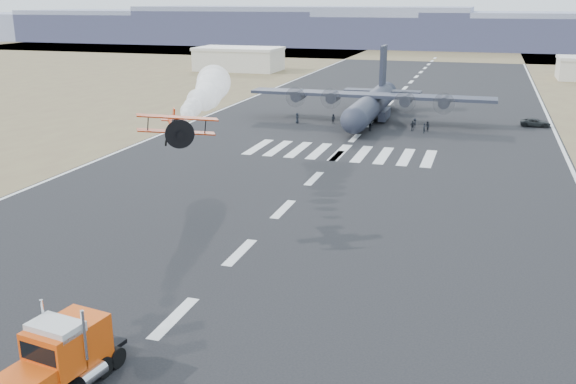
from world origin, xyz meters
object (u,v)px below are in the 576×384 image
at_px(crew_g, 424,128).
at_px(crew_d, 413,126).
at_px(crew_h, 333,119).
at_px(crew_f, 370,125).
at_px(semi_truck, 60,356).
at_px(transport_aircraft, 372,103).
at_px(crew_c, 415,123).
at_px(hangar_left, 239,59).
at_px(aerobatic_biplane, 175,126).
at_px(support_vehicle, 535,123).
at_px(crew_b, 427,126).
at_px(crew_e, 297,118).
at_px(crew_a, 348,119).

bearing_deg(crew_g, crew_d, -140.15).
height_order(crew_d, crew_h, crew_d).
distance_m(crew_f, crew_h, 8.42).
relative_size(semi_truck, transport_aircraft, 0.22).
bearing_deg(crew_c, semi_truck, -20.74).
distance_m(hangar_left, crew_c, 95.38).
xyz_separation_m(aerobatic_biplane, support_vehicle, (32.77, 64.54, -9.43)).
bearing_deg(transport_aircraft, crew_g, -41.43).
distance_m(aerobatic_biplane, crew_c, 59.78).
height_order(aerobatic_biplane, crew_h, aerobatic_biplane).
distance_m(crew_b, crew_e, 21.83).
distance_m(crew_a, crew_g, 13.41).
height_order(hangar_left, crew_b, hangar_left).
xyz_separation_m(crew_d, crew_e, (-19.53, 0.97, 0.05)).
relative_size(transport_aircraft, crew_b, 25.65).
height_order(support_vehicle, crew_h, crew_h).
height_order(support_vehicle, crew_f, crew_f).
bearing_deg(crew_h, hangar_left, -42.53).
height_order(crew_e, crew_f, crew_f).
distance_m(support_vehicle, crew_c, 20.26).
bearing_deg(aerobatic_biplane, crew_h, 73.78).
distance_m(transport_aircraft, support_vehicle, 27.22).
relative_size(semi_truck, support_vehicle, 1.89).
distance_m(crew_e, crew_g, 21.56).
bearing_deg(crew_a, hangar_left, -104.73).
relative_size(hangar_left, aerobatic_biplane, 3.67).
height_order(support_vehicle, crew_b, crew_b).
height_order(hangar_left, transport_aircraft, transport_aircraft).
relative_size(transport_aircraft, crew_e, 23.47).
height_order(semi_truck, crew_g, semi_truck).
bearing_deg(crew_f, crew_b, -108.86).
height_order(crew_d, crew_g, crew_d).
bearing_deg(support_vehicle, crew_d, 115.73).
bearing_deg(support_vehicle, crew_f, 112.74).
bearing_deg(crew_b, crew_g, -48.10).
height_order(support_vehicle, crew_e, crew_e).
xyz_separation_m(aerobatic_biplane, crew_g, (15.69, 53.59, -9.30)).
bearing_deg(crew_e, crew_f, -133.90).
xyz_separation_m(aerobatic_biplane, crew_f, (7.26, 53.10, -9.19)).
relative_size(support_vehicle, crew_b, 2.96).
bearing_deg(crew_f, hangar_left, 2.22).
height_order(aerobatic_biplane, crew_g, aerobatic_biplane).
bearing_deg(crew_g, transport_aircraft, -148.96).
relative_size(aerobatic_biplane, crew_d, 4.01).
xyz_separation_m(support_vehicle, crew_h, (-32.66, -7.00, 0.13)).
xyz_separation_m(crew_b, crew_g, (-0.37, -1.55, -0.01)).
bearing_deg(support_vehicle, crew_c, 109.17).
distance_m(crew_a, crew_e, 8.69).
height_order(crew_f, crew_h, crew_f).
height_order(support_vehicle, crew_a, crew_a).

